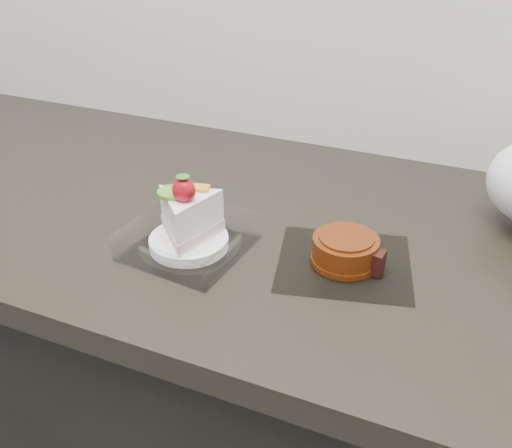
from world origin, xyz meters
TOP-DOWN VIEW (x-y plane):
  - counter at (0.00, 1.69)m, footprint 2.04×0.64m
  - cake_tray at (-0.07, 1.57)m, footprint 0.17×0.17m
  - mooncake_wrap at (0.14, 1.62)m, footprint 0.21×0.21m

SIDE VIEW (x-z plane):
  - counter at x=0.00m, z-range 0.00..0.90m
  - mooncake_wrap at x=0.14m, z-range 0.90..0.94m
  - cake_tray at x=-0.07m, z-range 0.87..0.99m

